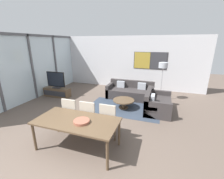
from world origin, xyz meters
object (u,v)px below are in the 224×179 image
(coffee_table, at_px, (124,102))
(sofa_side, at_px, (156,104))
(fruit_bowl, at_px, (82,121))
(tv_console, at_px, (57,92))
(floor_lamp, at_px, (163,68))
(dining_table, at_px, (77,123))
(dining_chair_centre, at_px, (90,116))
(television, at_px, (56,80))
(sofa_main, at_px, (130,92))
(dining_chair_left, at_px, (72,113))
(dining_chair_right, at_px, (109,119))

(coffee_table, bearing_deg, sofa_side, 7.72)
(sofa_side, distance_m, coffee_table, 1.21)
(fruit_bowl, bearing_deg, sofa_side, 62.11)
(tv_console, xyz_separation_m, floor_lamp, (4.63, 1.05, 1.23))
(dining_table, bearing_deg, dining_chair_centre, 90.00)
(television, distance_m, sofa_main, 3.48)
(sofa_side, xyz_separation_m, dining_chair_left, (-2.22, -2.11, 0.26))
(sofa_side, height_order, dining_chair_centre, dining_chair_centre)
(sofa_main, bearing_deg, fruit_bowl, -94.27)
(dining_table, xyz_separation_m, dining_chair_centre, (0.00, 0.63, -0.15))
(dining_table, xyz_separation_m, dining_chair_right, (0.56, 0.64, -0.15))
(tv_console, xyz_separation_m, sofa_main, (3.31, 0.95, 0.06))
(fruit_bowl, bearing_deg, tv_console, 136.00)
(sofa_side, relative_size, coffee_table, 1.76)
(dining_chair_centre, relative_size, fruit_bowl, 2.75)
(sofa_main, relative_size, floor_lamp, 1.24)
(coffee_table, bearing_deg, floor_lamp, 45.03)
(dining_chair_centre, height_order, floor_lamp, floor_lamp)
(sofa_main, height_order, dining_table, sofa_main)
(television, xyz_separation_m, coffee_table, (3.31, -0.27, -0.53))
(sofa_side, xyz_separation_m, fruit_bowl, (-1.49, -2.81, 0.51))
(tv_console, height_order, fruit_bowl, fruit_bowl)
(dining_chair_right, bearing_deg, fruit_bowl, -119.81)
(coffee_table, distance_m, dining_chair_left, 2.22)
(sofa_main, xyz_separation_m, coffee_table, (0.00, -1.22, -0.00))
(dining_chair_left, distance_m, fruit_bowl, 1.04)
(dining_chair_centre, bearing_deg, tv_console, 142.06)
(dining_chair_left, bearing_deg, fruit_bowl, -43.78)
(coffee_table, relative_size, floor_lamp, 0.49)
(television, height_order, dining_chair_centre, television)
(dining_chair_left, bearing_deg, sofa_main, 72.17)
(coffee_table, height_order, dining_table, dining_table)
(tv_console, bearing_deg, fruit_bowl, -44.00)
(dining_table, relative_size, fruit_bowl, 5.40)
(dining_chair_centre, relative_size, floor_lamp, 0.59)
(dining_table, bearing_deg, fruit_bowl, -19.26)
(sofa_side, bearing_deg, fruit_bowl, 152.11)
(tv_console, distance_m, fruit_bowl, 4.24)
(tv_console, relative_size, sofa_main, 0.61)
(tv_console, bearing_deg, dining_chair_centre, -37.94)
(dining_chair_centre, xyz_separation_m, floor_lamp, (1.77, 3.28, 0.91))
(dining_chair_centre, distance_m, floor_lamp, 3.84)
(dining_chair_left, xyz_separation_m, dining_chair_right, (1.13, -0.00, 0.00))
(dining_chair_left, bearing_deg, sofa_side, 43.58)
(dining_table, xyz_separation_m, fruit_bowl, (0.17, -0.06, 0.10))
(dining_chair_left, relative_size, fruit_bowl, 2.75)
(dining_table, height_order, dining_chair_left, dining_chair_left)
(dining_table, bearing_deg, tv_console, 134.96)
(floor_lamp, bearing_deg, dining_chair_centre, -118.43)
(dining_chair_left, bearing_deg, dining_chair_right, -0.21)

